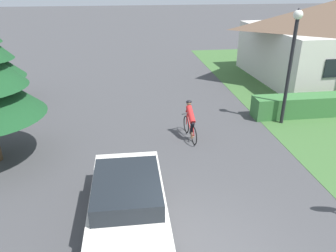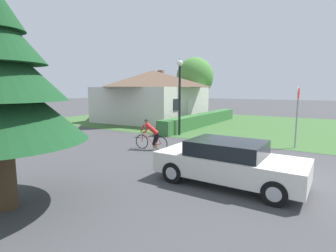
% 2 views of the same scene
% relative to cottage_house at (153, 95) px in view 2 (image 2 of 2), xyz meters
% --- Properties ---
extents(ground_plane, '(140.00, 140.00, 0.00)m').
position_rel_cottage_house_xyz_m(ground_plane, '(-10.87, -12.96, -2.38)').
color(ground_plane, '#424244').
extents(grass_verge_right, '(16.00, 36.00, 0.01)m').
position_rel_cottage_house_xyz_m(grass_verge_right, '(1.27, -8.96, -2.38)').
color(grass_verge_right, '#3D6633').
rests_on(grass_verge_right, ground).
extents(cottage_house, '(9.92, 8.60, 4.78)m').
position_rel_cottage_house_xyz_m(cottage_house, '(0.00, 0.00, 0.00)').
color(cottage_house, beige).
rests_on(cottage_house, ground).
extents(hedge_row, '(11.81, 0.90, 0.94)m').
position_rel_cottage_house_xyz_m(hedge_row, '(-0.99, -5.57, -1.91)').
color(hedge_row, '#387038').
rests_on(hedge_row, ground).
extents(sedan_left_lane, '(1.93, 4.37, 1.34)m').
position_rel_cottage_house_xyz_m(sedan_left_lane, '(-12.56, -11.75, -1.70)').
color(sedan_left_lane, silver).
rests_on(sedan_left_lane, ground).
extents(cyclist, '(0.44, 1.75, 1.48)m').
position_rel_cottage_house_xyz_m(cyclist, '(-10.06, -7.07, -1.68)').
color(cyclist, black).
rests_on(cyclist, ground).
extents(stop_sign, '(0.65, 0.07, 2.98)m').
position_rel_cottage_house_xyz_m(stop_sign, '(-6.09, -12.84, -0.32)').
color(stop_sign, gray).
rests_on(stop_sign, ground).
extents(street_lamp, '(0.36, 0.36, 4.69)m').
position_rel_cottage_house_xyz_m(street_lamp, '(-5.89, -6.22, 0.64)').
color(street_lamp, black).
rests_on(street_lamp, ground).
extents(deciduous_tree_right, '(3.92, 3.92, 6.24)m').
position_rel_cottage_house_xyz_m(deciduous_tree_right, '(5.56, -1.53, 1.79)').
color(deciduous_tree_right, '#4C3823').
rests_on(deciduous_tree_right, ground).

